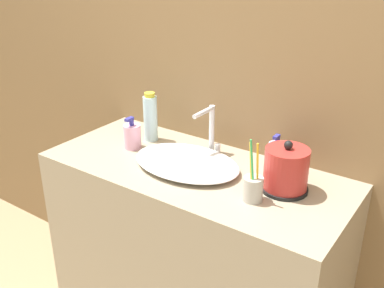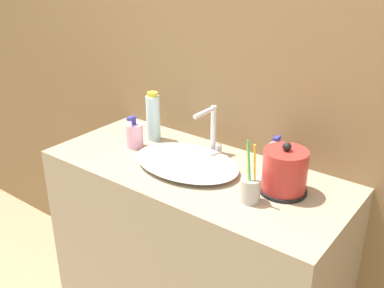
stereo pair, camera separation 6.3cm
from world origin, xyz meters
TOP-DOWN VIEW (x-y plane):
  - wall_back at (0.00, 0.54)m, footprint 6.00×0.04m
  - vanity_counter at (0.00, 0.26)m, footprint 1.20×0.52m
  - sink_basin at (-0.03, 0.25)m, footprint 0.44×0.30m
  - faucet at (-0.02, 0.41)m, footprint 0.06×0.14m
  - electric_kettle at (0.35, 0.31)m, footprint 0.16×0.16m
  - toothbrush_cup at (0.29, 0.18)m, footprint 0.07×0.07m
  - lotion_bottle at (-0.32, 0.27)m, footprint 0.07×0.07m
  - shampoo_bottle at (-0.31, 0.38)m, footprint 0.06×0.06m
  - mouthwash_bottle at (0.26, 0.43)m, footprint 0.06×0.06m

SIDE VIEW (x-z plane):
  - vanity_counter at x=0.00m, z-range 0.00..0.91m
  - sink_basin at x=-0.03m, z-range 0.91..0.96m
  - toothbrush_cup at x=0.29m, z-range 0.85..1.07m
  - lotion_bottle at x=-0.32m, z-range 0.90..1.04m
  - mouthwash_bottle at x=0.26m, z-range 0.90..1.04m
  - electric_kettle at x=0.35m, z-range 0.89..1.08m
  - shampoo_bottle at x=-0.31m, z-range 0.91..1.13m
  - faucet at x=-0.02m, z-range 0.93..1.13m
  - wall_back at x=0.00m, z-range 0.00..2.60m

